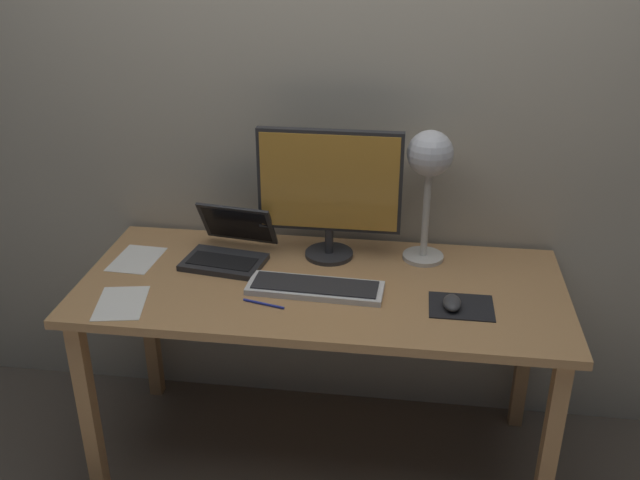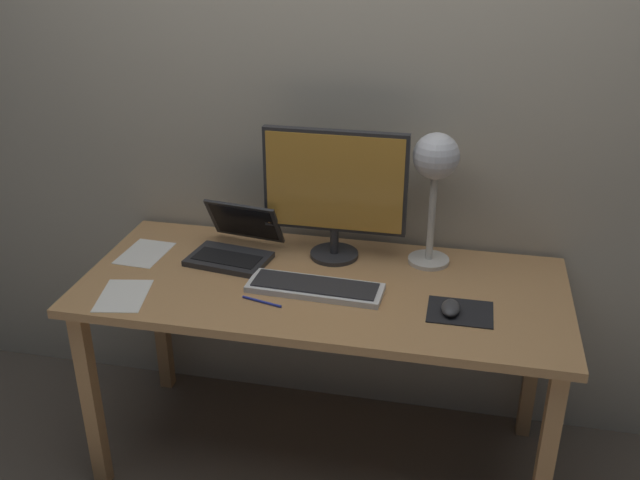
{
  "view_description": "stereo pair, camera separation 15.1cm",
  "coord_description": "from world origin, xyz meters",
  "px_view_note": "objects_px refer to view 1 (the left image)",
  "views": [
    {
      "loc": [
        0.27,
        -2.06,
        1.88
      ],
      "look_at": [
        0.0,
        -0.05,
        0.92
      ],
      "focal_mm": 40.1,
      "sensor_mm": 36.0,
      "label": 1
    },
    {
      "loc": [
        0.42,
        -2.03,
        1.88
      ],
      "look_at": [
        0.0,
        -0.05,
        0.92
      ],
      "focal_mm": 40.1,
      "sensor_mm": 36.0,
      "label": 2
    }
  ],
  "objects_px": {
    "laptop": "(230,244)",
    "pen": "(264,304)",
    "keyboard_main": "(315,288)",
    "mouse": "(452,303)",
    "monitor": "(330,187)",
    "desk_lamp": "(429,164)"
  },
  "relations": [
    {
      "from": "pen",
      "to": "mouse",
      "type": "bearing_deg",
      "value": 5.66
    },
    {
      "from": "keyboard_main",
      "to": "desk_lamp",
      "type": "bearing_deg",
      "value": 39.07
    },
    {
      "from": "monitor",
      "to": "keyboard_main",
      "type": "bearing_deg",
      "value": -93.84
    },
    {
      "from": "pen",
      "to": "monitor",
      "type": "bearing_deg",
      "value": 65.78
    },
    {
      "from": "laptop",
      "to": "pen",
      "type": "distance_m",
      "value": 0.36
    },
    {
      "from": "monitor",
      "to": "pen",
      "type": "xyz_separation_m",
      "value": [
        -0.16,
        -0.37,
        -0.26
      ]
    },
    {
      "from": "desk_lamp",
      "to": "pen",
      "type": "bearing_deg",
      "value": -141.62
    },
    {
      "from": "mouse",
      "to": "pen",
      "type": "height_order",
      "value": "mouse"
    },
    {
      "from": "desk_lamp",
      "to": "mouse",
      "type": "height_order",
      "value": "desk_lamp"
    },
    {
      "from": "desk_lamp",
      "to": "laptop",
      "type": "bearing_deg",
      "value": -173.33
    },
    {
      "from": "keyboard_main",
      "to": "laptop",
      "type": "relative_size",
      "value": 1.43
    },
    {
      "from": "mouse",
      "to": "pen",
      "type": "distance_m",
      "value": 0.59
    },
    {
      "from": "desk_lamp",
      "to": "pen",
      "type": "relative_size",
      "value": 3.34
    },
    {
      "from": "keyboard_main",
      "to": "desk_lamp",
      "type": "xyz_separation_m",
      "value": [
        0.35,
        0.28,
        0.34
      ]
    },
    {
      "from": "monitor",
      "to": "mouse",
      "type": "relative_size",
      "value": 5.16
    },
    {
      "from": "desk_lamp",
      "to": "mouse",
      "type": "bearing_deg",
      "value": -74.83
    },
    {
      "from": "mouse",
      "to": "laptop",
      "type": "bearing_deg",
      "value": 161.69
    },
    {
      "from": "keyboard_main",
      "to": "pen",
      "type": "height_order",
      "value": "keyboard_main"
    },
    {
      "from": "monitor",
      "to": "desk_lamp",
      "type": "relative_size",
      "value": 1.06
    },
    {
      "from": "pen",
      "to": "desk_lamp",
      "type": "bearing_deg",
      "value": 38.38
    },
    {
      "from": "laptop",
      "to": "keyboard_main",
      "type": "bearing_deg",
      "value": -31.35
    },
    {
      "from": "keyboard_main",
      "to": "mouse",
      "type": "relative_size",
      "value": 4.64
    }
  ]
}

